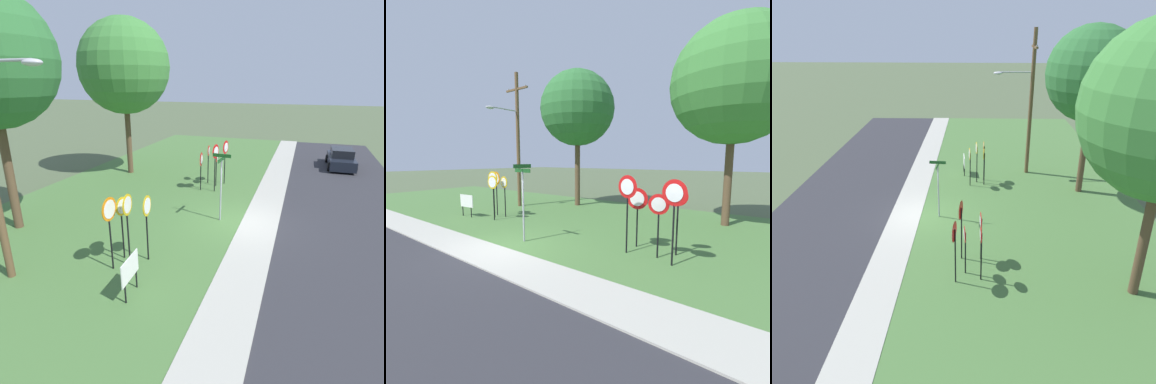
# 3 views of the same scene
# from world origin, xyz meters

# --- Properties ---
(ground_plane) EXTENTS (160.00, 160.00, 0.00)m
(ground_plane) POSITION_xyz_m (0.00, 0.00, 0.00)
(ground_plane) COLOR #4C5B3D
(sidewalk_strip) EXTENTS (44.00, 1.60, 0.06)m
(sidewalk_strip) POSITION_xyz_m (0.00, -0.80, 0.03)
(sidewalk_strip) COLOR #ADAA9E
(sidewalk_strip) RESTS_ON ground_plane
(grass_median) EXTENTS (44.00, 12.00, 0.04)m
(grass_median) POSITION_xyz_m (0.00, 6.00, 0.02)
(grass_median) COLOR #477038
(grass_median) RESTS_ON ground_plane
(stop_sign_near_left) EXTENTS (0.78, 0.09, 2.55)m
(stop_sign_near_left) POSITION_xyz_m (-5.11, 3.32, 1.91)
(stop_sign_near_left) COLOR black
(stop_sign_near_left) RESTS_ON grass_median
(stop_sign_near_right) EXTENTS (0.71, 0.12, 2.59)m
(stop_sign_near_right) POSITION_xyz_m (-4.75, 2.88, 1.92)
(stop_sign_near_right) COLOR black
(stop_sign_near_right) RESTS_ON grass_median
(stop_sign_far_left) EXTENTS (0.64, 0.12, 2.30)m
(stop_sign_far_left) POSITION_xyz_m (-4.36, 3.33, 1.69)
(stop_sign_far_left) COLOR black
(stop_sign_far_left) RESTS_ON grass_median
(stop_sign_far_center) EXTENTS (0.71, 0.12, 2.39)m
(stop_sign_far_center) POSITION_xyz_m (-4.19, 2.47, 1.77)
(stop_sign_far_center) COLOR black
(stop_sign_far_center) RESTS_ON grass_median
(yield_sign_near_left) EXTENTS (0.68, 0.12, 2.13)m
(yield_sign_near_left) POSITION_xyz_m (4.84, 2.43, 1.61)
(yield_sign_near_left) COLOR black
(yield_sign_near_left) RESTS_ON grass_median
(yield_sign_near_right) EXTENTS (0.78, 0.18, 2.71)m
(yield_sign_near_right) POSITION_xyz_m (3.81, 2.24, 2.08)
(yield_sign_near_right) COLOR black
(yield_sign_near_right) RESTS_ON grass_median
(yield_sign_far_left) EXTENTS (0.65, 0.12, 2.34)m
(yield_sign_far_left) POSITION_xyz_m (5.25, 3.06, 1.77)
(yield_sign_far_left) COLOR black
(yield_sign_far_left) RESTS_ON grass_median
(yield_sign_far_right) EXTENTS (0.80, 0.16, 2.65)m
(yield_sign_far_right) POSITION_xyz_m (5.44, 2.07, 2.03)
(yield_sign_far_right) COLOR black
(yield_sign_far_right) RESTS_ON grass_median
(yield_sign_center) EXTENTS (0.79, 0.12, 2.20)m
(yield_sign_center) POSITION_xyz_m (3.80, 3.06, 1.67)
(yield_sign_center) COLOR black
(yield_sign_center) RESTS_ON grass_median
(street_name_post) EXTENTS (0.96, 0.82, 3.05)m
(street_name_post) POSITION_xyz_m (-0.01, 0.96, 1.85)
(street_name_post) COLOR #9EA0A8
(street_name_post) RESTS_ON grass_median
(utility_pole) EXTENTS (2.10, 2.52, 8.98)m
(utility_pole) POSITION_xyz_m (-6.57, 6.06, 4.89)
(utility_pole) COLOR brown
(utility_pole) RESTS_ON grass_median
(notice_board) EXTENTS (1.10, 0.12, 1.25)m
(notice_board) POSITION_xyz_m (-6.17, 2.07, 0.87)
(notice_board) COLOR black
(notice_board) RESTS_ON grass_median
(oak_tree_left) EXTENTS (5.08, 5.08, 9.26)m
(oak_tree_left) POSITION_xyz_m (-3.57, 8.99, 6.74)
(oak_tree_left) COLOR brown
(oak_tree_left) RESTS_ON grass_median
(oak_tree_right) EXTENTS (5.74, 5.74, 9.67)m
(oak_tree_right) POSITION_xyz_m (5.84, 8.79, 6.83)
(oak_tree_right) COLOR brown
(oak_tree_right) RESTS_ON grass_median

